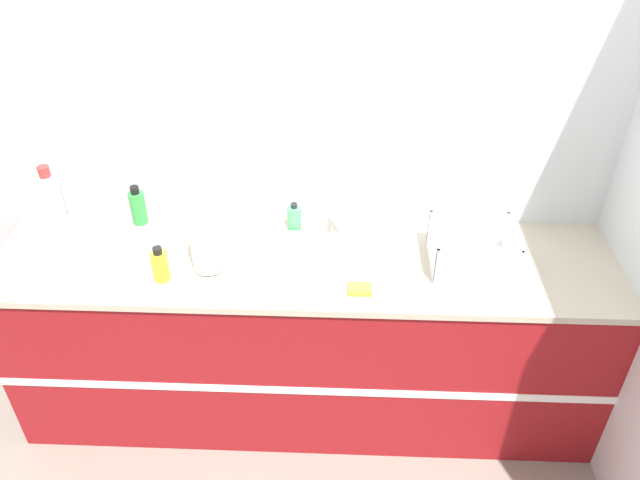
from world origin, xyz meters
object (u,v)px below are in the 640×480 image
(sink, at_px, (341,254))
(bottle_white_spray, at_px, (51,197))
(dish_rack, at_px, (471,252))
(bottle_yellow, at_px, (160,265))
(soap_dispenser, at_px, (294,218))
(paper_towel_roll, at_px, (206,241))
(bottle_green, at_px, (138,207))

(sink, bearing_deg, bottle_white_spray, 169.68)
(dish_rack, bearing_deg, bottle_yellow, -173.46)
(sink, relative_size, bottle_white_spray, 1.94)
(sink, bearing_deg, soap_dispenser, 136.08)
(sink, distance_m, paper_towel_roll, 0.55)
(sink, height_order, dish_rack, sink)
(paper_towel_roll, distance_m, dish_rack, 1.06)
(paper_towel_roll, xyz_separation_m, bottle_yellow, (-0.18, -0.08, -0.07))
(paper_towel_roll, xyz_separation_m, soap_dispenser, (0.32, 0.29, -0.08))
(bottle_yellow, bearing_deg, bottle_green, 116.43)
(bottle_white_spray, bearing_deg, bottle_green, -0.75)
(paper_towel_roll, distance_m, soap_dispenser, 0.44)
(dish_rack, distance_m, soap_dispenser, 0.77)
(bottle_green, bearing_deg, sink, -14.22)
(paper_towel_roll, height_order, dish_rack, paper_towel_roll)
(paper_towel_roll, height_order, soap_dispenser, paper_towel_roll)
(paper_towel_roll, bearing_deg, soap_dispenser, 41.74)
(dish_rack, relative_size, bottle_green, 1.76)
(bottle_green, bearing_deg, paper_towel_roll, -40.58)
(paper_towel_roll, relative_size, bottle_white_spray, 0.99)
(dish_rack, distance_m, bottle_yellow, 1.24)
(paper_towel_roll, height_order, bottle_white_spray, bottle_white_spray)
(sink, distance_m, bottle_yellow, 0.73)
(bottle_white_spray, bearing_deg, bottle_yellow, -34.68)
(paper_towel_roll, bearing_deg, dish_rack, 3.50)
(paper_towel_roll, bearing_deg, bottle_yellow, -156.33)
(sink, bearing_deg, paper_towel_roll, -170.57)
(dish_rack, bearing_deg, paper_towel_roll, -176.50)
(bottle_yellow, bearing_deg, soap_dispenser, 36.25)
(bottle_white_spray, relative_size, bottle_green, 1.47)
(sink, distance_m, soap_dispenser, 0.29)
(paper_towel_roll, distance_m, bottle_yellow, 0.20)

